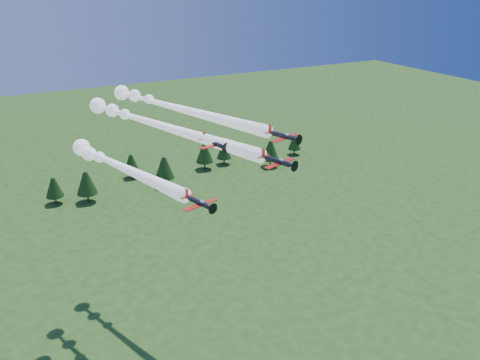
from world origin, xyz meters
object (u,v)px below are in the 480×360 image
plane_left (117,165)px  plane_right (174,107)px  plane_lead (155,124)px  plane_slot (215,143)px

plane_left → plane_right: plane_right is taller
plane_lead → plane_slot: bearing=-92.1°
plane_lead → plane_slot: size_ratio=7.78×
plane_slot → plane_right: bearing=74.4°
plane_right → plane_lead: bearing=-149.1°
plane_right → plane_slot: size_ratio=7.54×
plane_lead → plane_left: (-9.50, -3.52, -6.21)m
plane_lead → plane_right: plane_right is taller
plane_lead → plane_left: size_ratio=1.32×
plane_slot → plane_lead: bearing=95.9°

